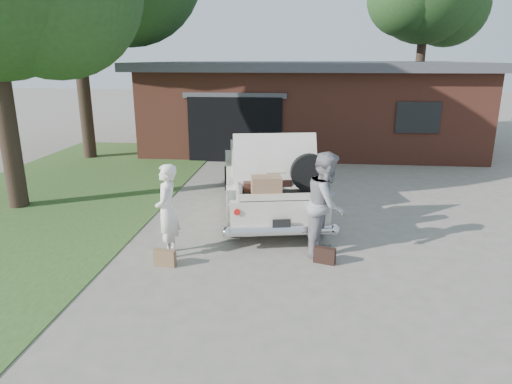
# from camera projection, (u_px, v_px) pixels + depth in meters

# --- Properties ---
(ground) EXTENTS (90.00, 90.00, 0.00)m
(ground) POSITION_uv_depth(u_px,v_px,m) (252.00, 261.00, 8.05)
(ground) COLOR gray
(ground) RESTS_ON ground
(grass_strip) EXTENTS (6.00, 16.00, 0.02)m
(grass_strip) POSITION_uv_depth(u_px,v_px,m) (49.00, 200.00, 11.46)
(grass_strip) COLOR #2D4C1E
(grass_strip) RESTS_ON ground
(house) EXTENTS (12.80, 7.80, 3.30)m
(house) POSITION_uv_depth(u_px,v_px,m) (308.00, 104.00, 18.42)
(house) COLOR brown
(house) RESTS_ON ground
(sedan) EXTENTS (2.86, 5.35, 2.02)m
(sedan) POSITION_uv_depth(u_px,v_px,m) (267.00, 178.00, 10.64)
(sedan) COLOR silver
(sedan) RESTS_ON ground
(woman_left) EXTENTS (0.47, 0.66, 1.69)m
(woman_left) POSITION_uv_depth(u_px,v_px,m) (167.00, 211.00, 8.08)
(woman_left) COLOR white
(woman_left) RESTS_ON ground
(woman_right) EXTENTS (0.92, 1.06, 1.89)m
(woman_right) POSITION_uv_depth(u_px,v_px,m) (327.00, 204.00, 8.15)
(woman_right) COLOR gray
(woman_right) RESTS_ON ground
(suitcase_left) EXTENTS (0.39, 0.17, 0.29)m
(suitcase_left) POSITION_uv_depth(u_px,v_px,m) (165.00, 258.00, 7.83)
(suitcase_left) COLOR olive
(suitcase_left) RESTS_ON ground
(suitcase_right) EXTENTS (0.40, 0.23, 0.29)m
(suitcase_right) POSITION_uv_depth(u_px,v_px,m) (325.00, 255.00, 7.93)
(suitcase_right) COLOR black
(suitcase_right) RESTS_ON ground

